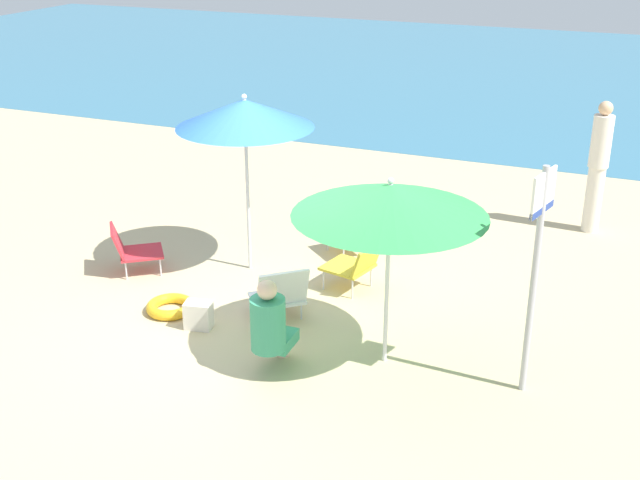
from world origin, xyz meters
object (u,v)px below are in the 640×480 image
object	(u,v)px
beach_chair_d	(280,294)
warning_sign	(537,251)
umbrella_blue	(245,114)
beach_chair_c	(132,248)
swim_ring	(171,307)
beach_bag	(198,315)
beach_chair_b	(356,226)
beach_chair_a	(355,264)
person_a	(598,166)
person_b	(270,325)
umbrella_green	(390,200)

from	to	relation	value
beach_chair_d	warning_sign	size ratio (longest dim) A/B	0.35
umbrella_blue	beach_chair_c	bearing A→B (deg)	-152.39
umbrella_blue	beach_chair_c	xyz separation A→B (m)	(-1.23, -0.64, -1.58)
umbrella_blue	swim_ring	world-z (taller)	umbrella_blue
swim_ring	beach_bag	size ratio (longest dim) A/B	1.80
beach_chair_b	warning_sign	world-z (taller)	warning_sign
beach_bag	beach_chair_d	bearing A→B (deg)	33.69
beach_chair_a	swim_ring	world-z (taller)	beach_chair_a
person_a	warning_sign	size ratio (longest dim) A/B	0.83
beach_chair_c	warning_sign	size ratio (longest dim) A/B	0.35
person_b	beach_chair_c	bearing A→B (deg)	59.28
person_b	swim_ring	bearing A→B (deg)	64.54
beach_chair_a	beach_chair_c	bearing A→B (deg)	25.24
person_b	swim_ring	size ratio (longest dim) A/B	1.84
beach_bag	beach_chair_b	bearing A→B (deg)	71.45
beach_chair_a	beach_chair_d	xyz separation A→B (m)	(-0.48, -0.97, -0.02)
beach_chair_d	swim_ring	distance (m)	1.23
beach_chair_c	beach_chair_d	xyz separation A→B (m)	(2.12, -0.42, -0.00)
person_a	beach_bag	world-z (taller)	person_a
beach_chair_c	umbrella_green	bearing A→B (deg)	-50.29
beach_chair_b	warning_sign	xyz separation A→B (m)	(2.47, -2.35, 1.01)
beach_chair_c	person_b	world-z (taller)	person_b
beach_chair_c	person_b	xyz separation A→B (m)	(2.47, -1.37, 0.17)
beach_chair_a	swim_ring	size ratio (longest dim) A/B	1.28
beach_chair_a	person_a	xyz separation A→B (m)	(2.29, 2.90, 0.58)
beach_chair_a	beach_bag	xyz separation A→B (m)	(-1.19, -1.44, -0.18)
person_a	swim_ring	distance (m)	5.79
beach_chair_b	swim_ring	distance (m)	2.62
umbrella_green	swim_ring	world-z (taller)	umbrella_green
warning_sign	swim_ring	bearing A→B (deg)	-167.39
beach_chair_b	umbrella_blue	bearing A→B (deg)	-6.33
person_b	swim_ring	xyz separation A→B (m)	(-1.52, 0.67, -0.43)
umbrella_blue	beach_bag	xyz separation A→B (m)	(0.19, -1.54, -1.75)
beach_chair_b	swim_ring	xyz separation A→B (m)	(-1.29, -2.26, -0.30)
person_a	beach_chair_b	bearing A→B (deg)	-161.39
umbrella_blue	person_a	size ratio (longest dim) A/B	1.20
beach_chair_b	swim_ring	world-z (taller)	beach_chair_b
beach_chair_d	beach_chair_b	bearing A→B (deg)	-44.98
beach_chair_a	beach_chair_d	size ratio (longest dim) A/B	0.89
warning_sign	person_a	bearing A→B (deg)	101.39
beach_chair_d	person_b	bearing A→B (deg)	158.40
umbrella_green	beach_chair_b	world-z (taller)	umbrella_green
beach_chair_d	beach_bag	distance (m)	0.87
beach_chair_a	beach_chair_b	bearing A→B (deg)	-56.89
umbrella_green	beach_chair_c	bearing A→B (deg)	166.99
swim_ring	umbrella_green	bearing A→B (deg)	-2.03
umbrella_blue	person_a	bearing A→B (deg)	37.48
beach_chair_d	person_a	distance (m)	4.80
umbrella_green	beach_chair_a	world-z (taller)	umbrella_green
beach_chair_b	warning_sign	bearing A→B (deg)	87.77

